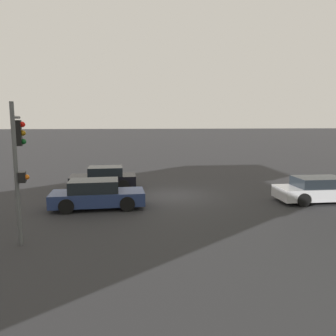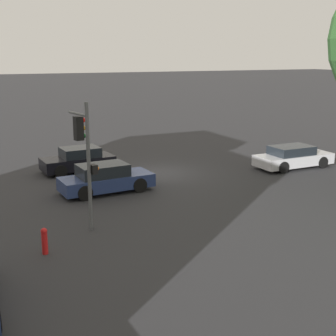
% 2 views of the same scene
% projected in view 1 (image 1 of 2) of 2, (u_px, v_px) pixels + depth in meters
% --- Properties ---
extents(ground_plane, '(300.00, 300.00, 0.00)m').
position_uv_depth(ground_plane, '(172.00, 195.00, 18.77)').
color(ground_plane, '#28282B').
extents(traffic_signal, '(0.72, 1.61, 4.87)m').
position_uv_depth(traffic_signal, '(18.00, 154.00, 11.20)').
color(traffic_signal, '#515456').
rests_on(traffic_signal, ground_plane).
extents(crossing_car_0, '(4.57, 2.05, 1.41)m').
position_uv_depth(crossing_car_0, '(97.00, 195.00, 15.95)').
color(crossing_car_0, navy).
rests_on(crossing_car_0, ground_plane).
extents(crossing_car_1, '(4.71, 1.95, 1.31)m').
position_uv_depth(crossing_car_1, '(321.00, 190.00, 17.22)').
color(crossing_car_1, '#B7B7BC').
rests_on(crossing_car_1, ground_plane).
extents(crossing_car_2, '(4.12, 2.08, 1.39)m').
position_uv_depth(crossing_car_2, '(104.00, 178.00, 20.52)').
color(crossing_car_2, black).
rests_on(crossing_car_2, ground_plane).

